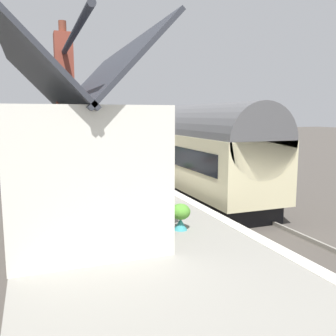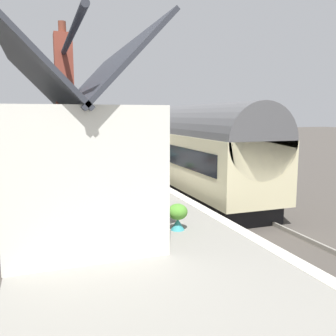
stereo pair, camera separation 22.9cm
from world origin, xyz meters
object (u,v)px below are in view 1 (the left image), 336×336
Objects in this scene: planter_by_door at (107,158)px; planter_under_sign at (54,155)px; bench_platform_end at (94,157)px; planter_edge_near at (54,165)px; planter_edge_far at (180,215)px; station_building at (73,158)px; train at (203,152)px; planter_bench_right at (146,184)px; planter_bench_left at (130,172)px.

planter_by_door is 0.98× the size of planter_under_sign.
bench_platform_end is 2.57m from planter_edge_near.
planter_edge_far is 0.82× the size of planter_under_sign.
planter_under_sign is (13.39, -0.22, -1.28)m from station_building.
planter_by_door is (8.12, 2.72, -1.05)m from train.
station_building is 11.25m from bench_platform_end.
planter_by_door is at bearing -115.16° from planter_under_sign.
station_building is at bearing 168.05° from bench_platform_end.
train is at bearing -161.51° from planter_by_door.
planter_under_sign is (9.56, 5.79, -0.87)m from train.
station_building is (-3.82, 6.01, 0.41)m from train.
train is at bearing -135.10° from planter_edge_near.
planter_bench_right reaches higher than planter_by_door.
planter_bench_left is at bearing -159.16° from planter_under_sign.
station_building is 13.45m from planter_under_sign.
planter_edge_far is at bearing 176.44° from planter_by_door.
planter_edge_near is 12.30m from planter_edge_far.
bench_platform_end is at bearing 27.47° from train.
planter_bench_left is (1.84, 2.85, -1.03)m from train.
planter_by_door is 0.84× the size of planter_bench_right.
station_building reaches higher than bench_platform_end.
station_building is 11.47× the size of planter_edge_far.
bench_platform_end is 1.43× the size of planter_bench_right.
planter_edge_far is (-12.06, -2.43, 0.12)m from planter_edge_near.
station_building is 5.63× the size of bench_platform_end.
bench_platform_end is 1.42m from planter_by_door.
planter_bench_left is 0.97× the size of planter_bench_right.
planter_bench_left is at bearing -5.41° from planter_edge_far.
planter_under_sign is (15.57, 2.20, 0.07)m from planter_edge_far.
planter_bench_left is 7.89m from planter_edge_far.
train is 7.06m from planter_edge_far.
planter_bench_right reaches higher than bench_platform_end.
bench_platform_end is at bearing -11.95° from station_building.
bench_platform_end is at bearing 135.61° from planter_by_door.
station_building is 9.42× the size of planter_under_sign.
station_building is 12.48m from planter_by_door.
planter_by_door is (14.13, -0.88, -0.11)m from planter_edge_far.
train is 8.80× the size of planter_edge_near.
planter_under_sign is 11.90m from planter_bench_right.
planter_bench_left is 1.38× the size of planter_edge_far.
station_building is at bearing 179.04° from planter_under_sign.
station_building is 8.06× the size of planter_bench_right.
planter_by_door is at bearing -57.99° from planter_edge_near.
planter_edge_far reaches higher than planter_by_door.
planter_bench_right is at bearing -177.49° from bench_platform_end.
planter_under_sign reaches higher than planter_bench_left.
planter_edge_far is (-2.19, -2.42, -1.35)m from station_building.
station_building is at bearing 150.82° from planter_bench_left.
planter_by_door is (11.94, -3.30, -1.46)m from station_building.
planter_by_door is (1.00, -0.98, -0.20)m from bench_platform_end.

